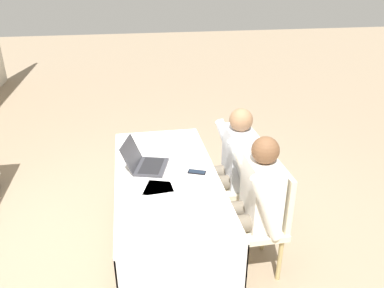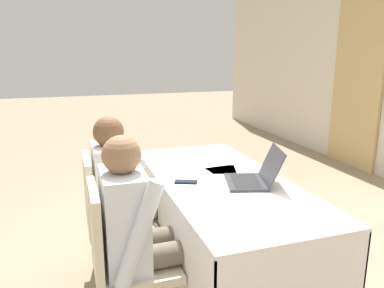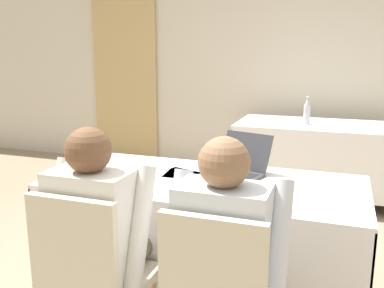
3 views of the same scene
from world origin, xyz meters
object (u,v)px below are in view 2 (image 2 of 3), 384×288
(chair_near_right, at_px, (121,256))
(person_checkered_shirt, at_px, (123,189))
(laptop, at_px, (253,177))
(chair_near_left, at_px, (109,213))
(cell_phone, at_px, (186,182))
(person_white_shirt, at_px, (139,226))

(chair_near_right, xyz_separation_m, person_checkered_shirt, (-0.59, 0.10, 0.16))
(laptop, xyz_separation_m, chair_near_right, (0.15, -0.85, -0.31))
(chair_near_left, bearing_deg, cell_phone, -122.04)
(chair_near_right, bearing_deg, person_white_shirt, -90.00)
(chair_near_right, bearing_deg, cell_phone, -56.82)
(cell_phone, height_order, chair_near_left, chair_near_left)
(chair_near_right, relative_size, person_checkered_shirt, 0.77)
(chair_near_right, bearing_deg, laptop, -80.06)
(laptop, bearing_deg, person_checkered_shirt, -103.78)
(person_checkered_shirt, distance_m, person_white_shirt, 0.59)
(chair_near_left, relative_size, person_checkered_shirt, 0.77)
(cell_phone, distance_m, chair_near_left, 0.61)
(chair_near_left, bearing_deg, person_white_shirt, -170.14)
(chair_near_left, bearing_deg, laptop, -117.30)
(chair_near_left, bearing_deg, person_checkered_shirt, -90.00)
(chair_near_right, xyz_separation_m, person_white_shirt, (0.00, 0.10, 0.16))
(chair_near_left, bearing_deg, chair_near_right, -180.00)
(cell_phone, height_order, person_white_shirt, person_white_shirt)
(chair_near_right, bearing_deg, chair_near_left, 0.00)
(chair_near_left, xyz_separation_m, person_checkered_shirt, (-0.00, 0.10, 0.16))
(laptop, distance_m, person_checkered_shirt, 0.88)
(chair_near_right, distance_m, person_white_shirt, 0.19)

